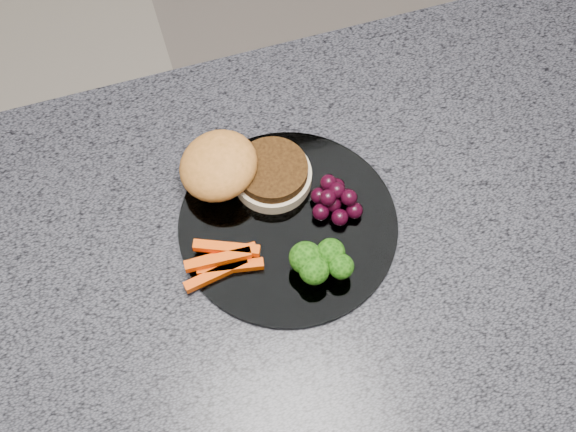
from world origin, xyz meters
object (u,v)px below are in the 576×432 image
at_px(island_cabinet, 282,373).
at_px(plate, 288,225).
at_px(burger, 238,170).
at_px(grape_bunch, 336,199).

distance_m(island_cabinet, plate, 0.47).
distance_m(island_cabinet, burger, 0.51).
bearing_deg(grape_bunch, island_cabinet, -154.31).
bearing_deg(burger, grape_bunch, -20.75).
height_order(island_cabinet, plate, plate).
bearing_deg(burger, island_cabinet, -66.68).
bearing_deg(grape_bunch, burger, 145.71).
distance_m(burger, grape_bunch, 0.12).
xyz_separation_m(island_cabinet, plate, (0.02, 0.03, 0.47)).
height_order(plate, grape_bunch, grape_bunch).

